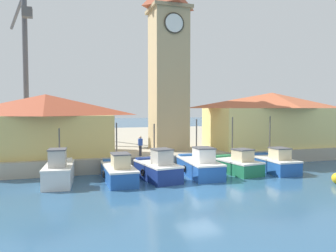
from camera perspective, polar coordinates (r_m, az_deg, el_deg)
ground_plane at (r=20.86m, az=5.28°, el=-10.91°), size 300.00×300.00×0.00m
quay_wharf at (r=46.13m, az=-7.79°, el=-2.48°), size 120.00×40.00×1.17m
fishing_boat_far_left at (r=23.19m, az=-18.47°, el=-7.54°), size 2.16×4.58×3.69m
fishing_boat_left_outer at (r=22.99m, az=-8.62°, el=-7.81°), size 1.99×5.18×4.04m
fishing_boat_left_inner at (r=23.26m, az=-1.82°, el=-7.47°), size 2.62×4.60×3.94m
fishing_boat_mid_left at (r=24.70m, az=5.53°, el=-6.90°), size 2.36×5.36×4.22m
fishing_boat_center at (r=26.19m, az=11.88°, el=-6.57°), size 2.80×4.50×4.37m
fishing_boat_mid_right at (r=27.52m, az=17.96°, el=-6.14°), size 2.14×4.64×4.42m
clock_tower at (r=31.33m, az=0.08°, el=11.31°), size 3.66×3.66×17.48m
warehouse_left at (r=28.78m, az=-20.47°, el=0.32°), size 10.86×6.02×5.03m
warehouse_right at (r=35.07m, az=17.61°, el=1.18°), size 13.31×6.25×5.46m
port_crane_near at (r=39.40m, az=-23.56°, el=6.45°), size 3.42×9.00×16.35m
dock_worker_near_tower at (r=26.76m, az=-4.84°, el=-3.41°), size 0.34×0.22×1.62m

